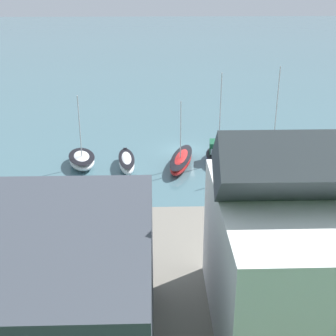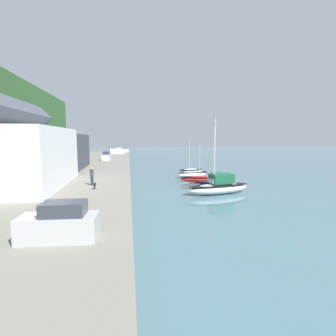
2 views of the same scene
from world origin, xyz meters
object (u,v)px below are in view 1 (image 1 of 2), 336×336
at_px(moored_boat_3, 127,162).
at_px(moored_boat_2, 181,160).
at_px(moored_boat_4, 82,160).
at_px(moored_boat_0, 269,157).
at_px(person_on_quay, 333,222).
at_px(moored_boat_1, 218,155).

bearing_deg(moored_boat_3, moored_boat_2, 178.19).
xyz_separation_m(moored_boat_2, moored_boat_4, (9.69, -0.39, 0.02)).
relative_size(moored_boat_0, moored_boat_4, 1.39).
xyz_separation_m(moored_boat_4, person_on_quay, (-18.51, 16.57, 2.09)).
xyz_separation_m(moored_boat_3, moored_boat_4, (4.40, -0.79, -0.03)).
distance_m(moored_boat_0, moored_boat_2, 8.50).
bearing_deg(moored_boat_2, moored_boat_4, 10.95).
relative_size(moored_boat_4, person_on_quay, 3.31).
height_order(moored_boat_2, moored_boat_3, moored_boat_2).
distance_m(moored_boat_2, moored_boat_4, 9.69).
bearing_deg(moored_boat_3, person_on_quay, 125.64).
bearing_deg(moored_boat_0, moored_boat_1, -26.72).
bearing_deg(moored_boat_2, moored_boat_0, -168.42).
height_order(moored_boat_3, person_on_quay, person_on_quay).
xyz_separation_m(moored_boat_2, moored_boat_3, (5.29, 0.40, 0.05)).
xyz_separation_m(moored_boat_1, moored_boat_4, (13.42, 0.63, -0.12)).
relative_size(moored_boat_3, person_on_quay, 2.63).
height_order(moored_boat_3, moored_boat_4, moored_boat_4).
bearing_deg(moored_boat_0, moored_boat_2, -13.51).
bearing_deg(moored_boat_2, moored_boat_1, -151.52).
relative_size(moored_boat_2, moored_boat_4, 1.04).
bearing_deg(moored_boat_3, moored_boat_1, -177.23).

